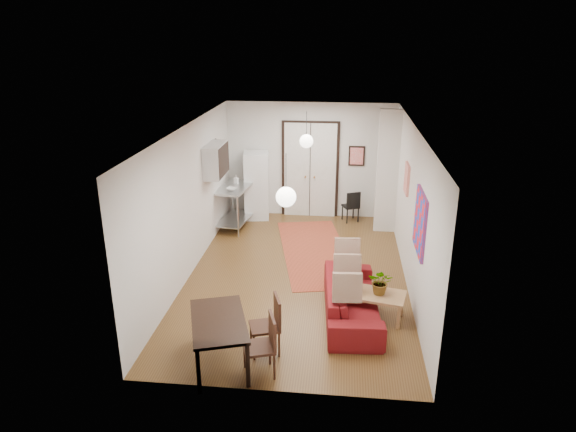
# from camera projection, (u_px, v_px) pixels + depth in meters

# --- Properties ---
(floor) EXTENTS (7.00, 7.00, 0.00)m
(floor) POSITION_uv_depth(u_px,v_px,m) (297.00, 274.00, 10.14)
(floor) COLOR brown
(floor) RESTS_ON ground
(ceiling) EXTENTS (4.20, 7.00, 0.02)m
(ceiling) POSITION_uv_depth(u_px,v_px,m) (298.00, 128.00, 9.14)
(ceiling) COLOR silver
(ceiling) RESTS_ON wall_back
(wall_back) EXTENTS (4.20, 0.02, 2.90)m
(wall_back) POSITION_uv_depth(u_px,v_px,m) (310.00, 160.00, 12.91)
(wall_back) COLOR silver
(wall_back) RESTS_ON floor
(wall_front) EXTENTS (4.20, 0.02, 2.90)m
(wall_front) POSITION_uv_depth(u_px,v_px,m) (273.00, 295.00, 6.37)
(wall_front) COLOR silver
(wall_front) RESTS_ON floor
(wall_left) EXTENTS (0.02, 7.00, 2.90)m
(wall_left) POSITION_uv_depth(u_px,v_px,m) (189.00, 201.00, 9.85)
(wall_left) COLOR silver
(wall_left) RESTS_ON floor
(wall_right) EXTENTS (0.02, 7.00, 2.90)m
(wall_right) POSITION_uv_depth(u_px,v_px,m) (412.00, 209.00, 9.43)
(wall_right) COLOR silver
(wall_right) RESTS_ON floor
(double_doors) EXTENTS (1.44, 0.06, 2.50)m
(double_doors) POSITION_uv_depth(u_px,v_px,m) (310.00, 171.00, 12.95)
(double_doors) COLOR white
(double_doors) RESTS_ON wall_back
(stub_partition) EXTENTS (0.50, 0.10, 2.90)m
(stub_partition) POSITION_uv_depth(u_px,v_px,m) (388.00, 172.00, 11.84)
(stub_partition) COLOR silver
(stub_partition) RESTS_ON floor
(wall_cabinet) EXTENTS (0.35, 1.00, 0.70)m
(wall_cabinet) POSITION_uv_depth(u_px,v_px,m) (216.00, 160.00, 11.08)
(wall_cabinet) COLOR silver
(wall_cabinet) RESTS_ON wall_left
(painting_popart) EXTENTS (0.05, 1.00, 1.00)m
(painting_popart) POSITION_uv_depth(u_px,v_px,m) (420.00, 223.00, 8.19)
(painting_popart) COLOR red
(painting_popart) RESTS_ON wall_right
(painting_abstract) EXTENTS (0.05, 0.50, 0.60)m
(painting_abstract) POSITION_uv_depth(u_px,v_px,m) (407.00, 179.00, 10.06)
(painting_abstract) COLOR #F6E9CD
(painting_abstract) RESTS_ON wall_right
(poster_back) EXTENTS (0.40, 0.03, 0.50)m
(poster_back) POSITION_uv_depth(u_px,v_px,m) (357.00, 156.00, 12.71)
(poster_back) COLOR red
(poster_back) RESTS_ON wall_back
(print_left) EXTENTS (0.03, 0.44, 0.54)m
(print_left) POSITION_uv_depth(u_px,v_px,m) (215.00, 152.00, 11.55)
(print_left) COLOR #9F6542
(print_left) RESTS_ON wall_left
(pendant_back) EXTENTS (0.30, 0.30, 0.80)m
(pendant_back) POSITION_uv_depth(u_px,v_px,m) (306.00, 141.00, 11.23)
(pendant_back) COLOR white
(pendant_back) RESTS_ON ceiling
(pendant_front) EXTENTS (0.30, 0.30, 0.80)m
(pendant_front) POSITION_uv_depth(u_px,v_px,m) (286.00, 197.00, 7.50)
(pendant_front) COLOR white
(pendant_front) RESTS_ON ceiling
(kilim_rug) EXTENTS (2.06, 3.83, 0.01)m
(kilim_rug) POSITION_uv_depth(u_px,v_px,m) (315.00, 251.00, 11.18)
(kilim_rug) COLOR #B0412C
(kilim_rug) RESTS_ON floor
(sofa) EXTENTS (1.01, 2.26, 0.65)m
(sofa) POSITION_uv_depth(u_px,v_px,m) (352.00, 299.00, 8.56)
(sofa) COLOR maroon
(sofa) RESTS_ON floor
(coffee_table) EXTENTS (1.11, 0.77, 0.45)m
(coffee_table) POSITION_uv_depth(u_px,v_px,m) (374.00, 297.00, 8.50)
(coffee_table) COLOR tan
(coffee_table) RESTS_ON floor
(potted_plant) EXTENTS (0.46, 0.42, 0.44)m
(potted_plant) POSITION_uv_depth(u_px,v_px,m) (381.00, 282.00, 8.40)
(potted_plant) COLOR #38622C
(potted_plant) RESTS_ON coffee_table
(kitchen_counter) EXTENTS (0.84, 1.41, 1.02)m
(kitchen_counter) POSITION_uv_depth(u_px,v_px,m) (235.00, 200.00, 12.37)
(kitchen_counter) COLOR #AEB1B3
(kitchen_counter) RESTS_ON floor
(bowl) EXTENTS (0.28, 0.28, 0.06)m
(bowl) POSITION_uv_depth(u_px,v_px,m) (231.00, 189.00, 11.97)
(bowl) COLOR silver
(bowl) RESTS_ON kitchen_counter
(soap_bottle) EXTENTS (0.11, 0.12, 0.21)m
(soap_bottle) POSITION_uv_depth(u_px,v_px,m) (236.00, 179.00, 12.45)
(soap_bottle) COLOR teal
(soap_bottle) RESTS_ON kitchen_counter
(fridge) EXTENTS (0.68, 0.68, 1.70)m
(fridge) POSITION_uv_depth(u_px,v_px,m) (257.00, 186.00, 12.92)
(fridge) COLOR white
(fridge) RESTS_ON floor
(dining_table) EXTENTS (1.11, 1.47, 0.72)m
(dining_table) POSITION_uv_depth(u_px,v_px,m) (219.00, 325.00, 7.23)
(dining_table) COLOR black
(dining_table) RESTS_ON floor
(dining_chair_near) EXTENTS (0.53, 0.65, 0.89)m
(dining_chair_near) POSITION_uv_depth(u_px,v_px,m) (265.00, 318.00, 7.62)
(dining_chair_near) COLOR #3C1E13
(dining_chair_near) RESTS_ON floor
(dining_chair_far) EXTENTS (0.53, 0.65, 0.89)m
(dining_chair_far) POSITION_uv_depth(u_px,v_px,m) (260.00, 338.00, 7.13)
(dining_chair_far) COLOR #3C1E13
(dining_chair_far) RESTS_ON floor
(black_side_chair) EXTENTS (0.48, 0.49, 0.79)m
(black_side_chair) POSITION_uv_depth(u_px,v_px,m) (351.00, 203.00, 12.88)
(black_side_chair) COLOR black
(black_side_chair) RESTS_ON floor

